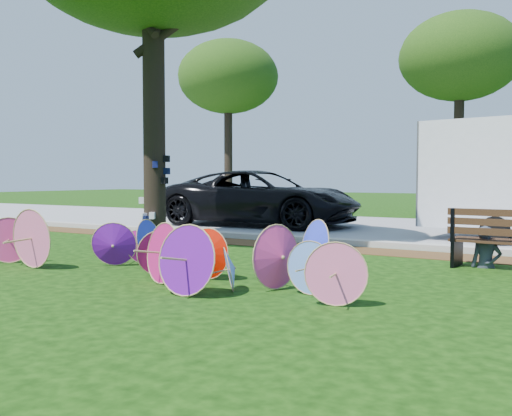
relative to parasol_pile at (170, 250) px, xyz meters
The scene contains 10 objects.
ground 0.54m from the parasol_pile, 105.24° to the right, with size 90.00×90.00×0.00m, color black.
mulch_strip 4.15m from the parasol_pile, 91.40° to the left, with size 90.00×1.00×0.01m, color #472D16.
curb 4.84m from the parasol_pile, 91.20° to the left, with size 90.00×0.30×0.12m, color #B7B5AD.
street 8.99m from the parasol_pile, 90.65° to the left, with size 90.00×8.00×0.01m, color gray.
parasol_pile is the anchor object (origin of this frame).
black_van 8.61m from the parasol_pile, 112.40° to the left, with size 2.63×5.70×1.58m, color black.
cargo_trailer 8.18m from the parasol_pile, 65.43° to the left, with size 3.31×2.10×2.92m, color white.
park_bench 5.03m from the parasol_pile, 38.51° to the left, with size 1.73×0.66×0.90m, color black, non-canonical shape.
person_left 4.79m from the parasol_pile, 41.59° to the left, with size 0.45×0.30×1.24m, color #39404D.
bg_trees 15.58m from the parasol_pile, 86.42° to the left, with size 24.78×7.19×7.40m.
Camera 1 is at (5.17, -5.68, 1.38)m, focal length 40.00 mm.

